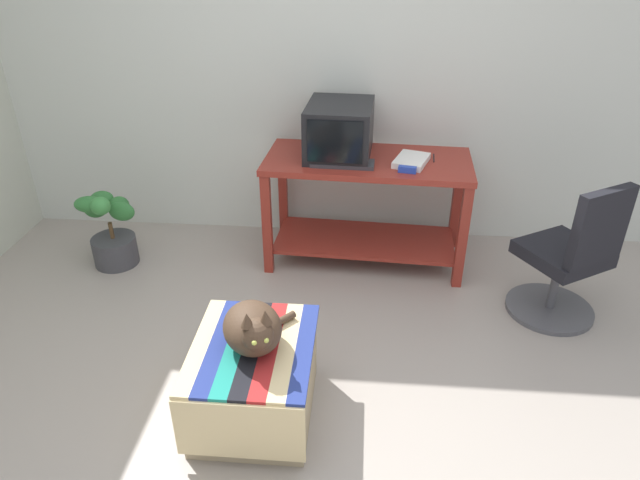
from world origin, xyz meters
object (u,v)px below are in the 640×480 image
at_px(desk, 366,192).
at_px(office_chair, 569,261).
at_px(book, 411,161).
at_px(ottoman_with_blanket, 255,380).
at_px(tv_monitor, 339,131).
at_px(potted_plant, 111,231).
at_px(cat, 253,328).
at_px(keyboard, 343,163).
at_px(stapler, 407,169).

height_order(desk, office_chair, office_chair).
bearing_deg(book, ottoman_with_blanket, -100.00).
bearing_deg(tv_monitor, ottoman_with_blanket, -97.83).
xyz_separation_m(tv_monitor, potted_plant, (-1.54, -0.27, -0.67)).
relative_size(ottoman_with_blanket, potted_plant, 1.20).
bearing_deg(office_chair, cat, -2.22).
bearing_deg(cat, keyboard, 54.59).
distance_m(tv_monitor, office_chair, 1.61).
bearing_deg(cat, ottoman_with_blanket, 132.38).
distance_m(ottoman_with_blanket, stapler, 1.59).
bearing_deg(keyboard, desk, 41.31).
bearing_deg(ottoman_with_blanket, tv_monitor, 78.84).
bearing_deg(tv_monitor, desk, -13.20).
xyz_separation_m(ottoman_with_blanket, office_chair, (1.68, 0.91, 0.18)).
bearing_deg(ottoman_with_blanket, stapler, 60.09).
xyz_separation_m(desk, book, (0.28, -0.06, 0.26)).
relative_size(desk, cat, 3.15).
distance_m(ottoman_with_blanket, potted_plant, 1.78).
bearing_deg(office_chair, desk, -57.85).
xyz_separation_m(ottoman_with_blanket, potted_plant, (-1.23, 1.29, 0.05)).
height_order(book, ottoman_with_blanket, book).
bearing_deg(cat, stapler, 38.54).
bearing_deg(stapler, keyboard, 88.28).
xyz_separation_m(keyboard, book, (0.44, 0.07, 0.01)).
distance_m(cat, office_chair, 1.91).
height_order(desk, ottoman_with_blanket, desk).
relative_size(book, ottoman_with_blanket, 0.39).
distance_m(keyboard, stapler, 0.41).
height_order(keyboard, office_chair, office_chair).
height_order(keyboard, stapler, stapler).
height_order(desk, cat, desk).
bearing_deg(book, office_chair, -12.17).
distance_m(keyboard, potted_plant, 1.66).
relative_size(keyboard, ottoman_with_blanket, 0.58).
bearing_deg(book, keyboard, -153.03).
bearing_deg(office_chair, ottoman_with_blanket, -2.60).
relative_size(tv_monitor, ottoman_with_blanket, 0.79).
xyz_separation_m(cat, stapler, (0.73, 1.30, 0.26)).
bearing_deg(ottoman_with_blanket, potted_plant, 133.70).
distance_m(desk, potted_plant, 1.76).
height_order(tv_monitor, book, tv_monitor).
relative_size(ottoman_with_blanket, office_chair, 0.78).
distance_m(tv_monitor, book, 0.50).
bearing_deg(desk, ottoman_with_blanket, -105.02).
height_order(cat, office_chair, office_chair).
xyz_separation_m(tv_monitor, ottoman_with_blanket, (-0.31, -1.56, -0.71)).
height_order(book, cat, book).
bearing_deg(keyboard, stapler, -9.96).
xyz_separation_m(desk, office_chair, (1.18, -0.59, -0.12)).
height_order(potted_plant, office_chair, office_chair).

